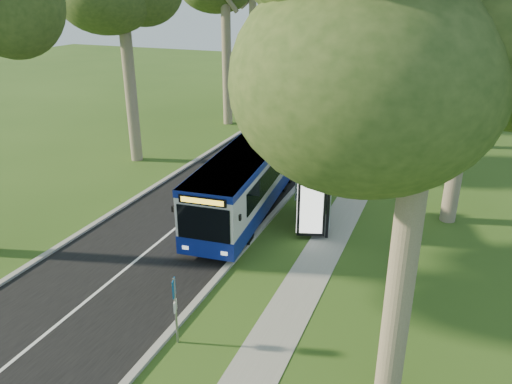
% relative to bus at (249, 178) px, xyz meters
% --- Properties ---
extents(ground, '(120.00, 120.00, 0.00)m').
position_rel_bus_xyz_m(ground, '(1.34, -3.86, -1.53)').
color(ground, '#2D4C18').
rests_on(ground, ground).
extents(road, '(7.00, 100.00, 0.02)m').
position_rel_bus_xyz_m(road, '(-2.16, 6.14, -1.52)').
color(road, black).
rests_on(road, ground).
extents(kerb_east, '(0.25, 100.00, 0.12)m').
position_rel_bus_xyz_m(kerb_east, '(1.34, 6.14, -1.47)').
color(kerb_east, '#9E9B93').
rests_on(kerb_east, ground).
extents(kerb_west, '(0.25, 100.00, 0.12)m').
position_rel_bus_xyz_m(kerb_west, '(-5.66, 6.14, -1.47)').
color(kerb_west, '#9E9B93').
rests_on(kerb_west, ground).
extents(centre_line, '(0.12, 100.00, 0.00)m').
position_rel_bus_xyz_m(centre_line, '(-2.16, 6.14, -1.50)').
color(centre_line, white).
rests_on(centre_line, road).
extents(footpath, '(1.50, 100.00, 0.02)m').
position_rel_bus_xyz_m(footpath, '(4.34, 6.14, -1.52)').
color(footpath, gray).
rests_on(footpath, ground).
extents(bus, '(3.29, 11.29, 2.95)m').
position_rel_bus_xyz_m(bus, '(0.00, 0.00, 0.00)').
color(bus, silver).
rests_on(bus, ground).
extents(bus_stop_sign, '(0.15, 0.30, 2.21)m').
position_rel_bus_xyz_m(bus_stop_sign, '(1.76, -9.76, -0.13)').
color(bus_stop_sign, gray).
rests_on(bus_stop_sign, ground).
extents(bus_shelter, '(2.76, 3.77, 2.90)m').
position_rel_bus_xyz_m(bus_shelter, '(3.26, -0.93, 0.53)').
color(bus_shelter, black).
rests_on(bus_shelter, ground).
extents(litter_bin, '(0.58, 0.58, 1.01)m').
position_rel_bus_xyz_m(litter_bin, '(2.75, 1.93, -1.02)').
color(litter_bin, black).
rests_on(litter_bin, ground).
extents(car_white, '(2.31, 4.82, 1.59)m').
position_rel_bus_xyz_m(car_white, '(-7.36, 23.39, -0.73)').
color(car_white, white).
rests_on(car_white, ground).
extents(car_silver, '(2.88, 5.03, 1.57)m').
position_rel_bus_xyz_m(car_silver, '(-6.59, 29.04, -0.74)').
color(car_silver, '#9EA0A6').
rests_on(car_silver, ground).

